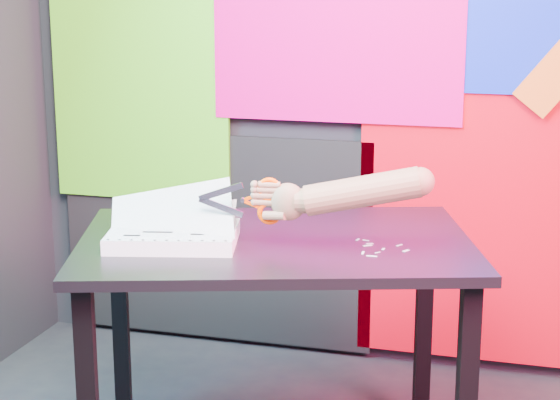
% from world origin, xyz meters
% --- Properties ---
extents(room, '(3.01, 3.01, 2.71)m').
position_xyz_m(room, '(0.00, 0.00, 1.35)').
color(room, black).
rests_on(room, ground).
extents(backdrop, '(2.88, 0.05, 2.08)m').
position_xyz_m(backdrop, '(0.06, 1.46, 0.96)').
color(backdrop, red).
rests_on(backdrop, ground).
extents(work_table, '(1.29, 1.05, 0.75)m').
position_xyz_m(work_table, '(-0.21, 0.51, 0.65)').
color(work_table, black).
rests_on(work_table, ground).
extents(printout_stack, '(0.42, 0.34, 0.19)m').
position_xyz_m(printout_stack, '(-0.47, 0.38, 0.77)').
color(printout_stack, white).
rests_on(printout_stack, work_table).
extents(scissors, '(0.23, 0.04, 0.13)m').
position_xyz_m(scissors, '(-0.22, 0.42, 0.88)').
color(scissors, '#ADB3C8').
rests_on(scissors, printout_stack).
extents(hand_forearm, '(0.48, 0.13, 0.16)m').
position_xyz_m(hand_forearm, '(0.01, 0.45, 0.91)').
color(hand_forearm, '#875F45').
rests_on(hand_forearm, work_table).
extents(paper_clippings, '(0.16, 0.16, 0.00)m').
position_xyz_m(paper_clippings, '(0.08, 0.49, 0.75)').
color(paper_clippings, silver).
rests_on(paper_clippings, work_table).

